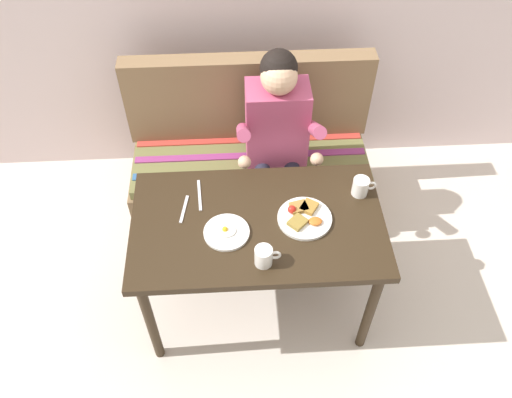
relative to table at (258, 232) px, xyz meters
name	(u,v)px	position (x,y,z in m)	size (l,w,h in m)	color
ground_plane	(257,300)	(0.00, 0.00, -0.65)	(8.00, 8.00, 0.00)	beige
table	(258,232)	(0.00, 0.00, 0.00)	(1.20, 0.70, 0.73)	#2E2113
couch	(250,166)	(0.00, 0.76, -0.32)	(1.44, 0.56, 1.00)	olive
person	(278,135)	(0.14, 0.59, 0.09)	(0.45, 0.61, 1.21)	#AE4669
plate_breakfast	(304,216)	(0.22, 0.01, 0.10)	(0.26, 0.26, 0.05)	white
plate_eggs	(227,232)	(-0.15, -0.06, 0.09)	(0.21, 0.21, 0.04)	white
coffee_mug	(264,256)	(0.01, -0.23, 0.13)	(0.12, 0.08, 0.10)	white
coffee_mug_second	(361,186)	(0.51, 0.15, 0.13)	(0.12, 0.08, 0.09)	white
fork	(184,209)	(-0.35, 0.09, 0.08)	(0.01, 0.17, 0.01)	silver
knife	(200,195)	(-0.28, 0.18, 0.08)	(0.01, 0.20, 0.01)	silver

